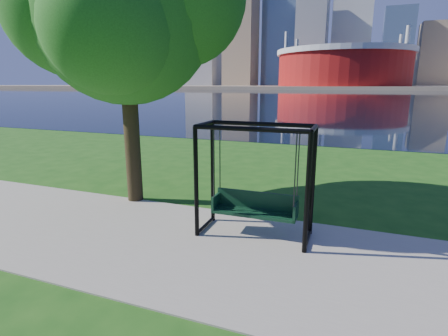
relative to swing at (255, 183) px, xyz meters
The scene contains 8 objects.
ground 1.25m from the swing, 123.94° to the right, with size 900.00×900.00×0.00m, color #1E5114.
path 1.49m from the swing, 107.55° to the right, with size 120.00×4.00×0.03m, color #9E937F.
river 101.56m from the swing, 90.17° to the left, with size 900.00×180.00×0.02m, color black.
far_bank 305.56m from the swing, 90.06° to the left, with size 900.00×228.00×2.00m, color #937F60.
stadium 235.15m from the swing, 92.51° to the left, with size 83.00×83.00×32.00m.
skyline 320.87m from the swing, 90.82° to the left, with size 392.00×66.00×96.50m.
swing is the anchor object (origin of this frame).
park_tree 5.39m from the swing, 163.84° to the left, with size 5.68×5.13×7.05m.
Camera 1 is at (2.15, -6.13, 3.08)m, focal length 28.00 mm.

